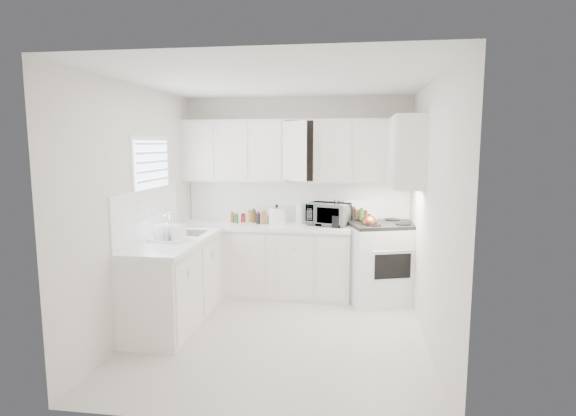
% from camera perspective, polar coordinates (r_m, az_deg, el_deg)
% --- Properties ---
extents(floor, '(3.20, 3.20, 0.00)m').
position_cam_1_polar(floor, '(5.02, -1.16, -15.41)').
color(floor, beige).
rests_on(floor, ground).
extents(ceiling, '(3.20, 3.20, 0.00)m').
position_cam_1_polar(ceiling, '(4.65, -1.25, 15.49)').
color(ceiling, white).
rests_on(ceiling, ground).
extents(wall_back, '(3.00, 0.00, 3.00)m').
position_cam_1_polar(wall_back, '(6.23, 1.16, 1.58)').
color(wall_back, silver).
rests_on(wall_back, ground).
extents(wall_front, '(3.00, 0.00, 3.00)m').
position_cam_1_polar(wall_front, '(3.12, -5.94, -4.84)').
color(wall_front, silver).
rests_on(wall_front, ground).
extents(wall_left, '(0.00, 3.20, 3.20)m').
position_cam_1_polar(wall_left, '(5.12, -18.02, -0.19)').
color(wall_left, silver).
rests_on(wall_left, ground).
extents(wall_right, '(0.00, 3.20, 3.20)m').
position_cam_1_polar(wall_right, '(4.66, 17.32, -0.91)').
color(wall_right, silver).
rests_on(wall_right, ground).
extents(window_blinds, '(0.06, 0.96, 1.06)m').
position_cam_1_polar(window_blinds, '(5.40, -16.32, 2.95)').
color(window_blinds, white).
rests_on(window_blinds, wall_left).
extents(lower_cabinets_back, '(2.22, 0.60, 0.90)m').
position_cam_1_polar(lower_cabinets_back, '(6.15, -2.84, -6.57)').
color(lower_cabinets_back, silver).
rests_on(lower_cabinets_back, floor).
extents(lower_cabinets_left, '(0.60, 1.60, 0.90)m').
position_cam_1_polar(lower_cabinets_left, '(5.35, -13.76, -9.00)').
color(lower_cabinets_left, silver).
rests_on(lower_cabinets_left, floor).
extents(countertop_back, '(2.24, 0.64, 0.05)m').
position_cam_1_polar(countertop_back, '(6.04, -2.88, -2.22)').
color(countertop_back, white).
rests_on(countertop_back, lower_cabinets_back).
extents(countertop_left, '(0.64, 1.62, 0.05)m').
position_cam_1_polar(countertop_left, '(5.23, -13.83, -4.02)').
color(countertop_left, white).
rests_on(countertop_left, lower_cabinets_left).
extents(backsplash_back, '(2.98, 0.02, 0.55)m').
position_cam_1_polar(backsplash_back, '(6.23, 1.14, 0.89)').
color(backsplash_back, white).
rests_on(backsplash_back, wall_back).
extents(backsplash_left, '(0.02, 1.60, 0.55)m').
position_cam_1_polar(backsplash_left, '(5.30, -16.95, -0.69)').
color(backsplash_left, white).
rests_on(backsplash_left, wall_left).
extents(upper_cabinets_back, '(3.00, 0.33, 0.80)m').
position_cam_1_polar(upper_cabinets_back, '(6.05, 0.97, 3.29)').
color(upper_cabinets_back, silver).
rests_on(upper_cabinets_back, wall_back).
extents(upper_cabinets_right, '(0.33, 0.90, 0.80)m').
position_cam_1_polar(upper_cabinets_right, '(5.42, 14.30, 2.52)').
color(upper_cabinets_right, silver).
rests_on(upper_cabinets_right, wall_right).
extents(sink, '(0.42, 0.38, 0.30)m').
position_cam_1_polar(sink, '(5.53, -12.54, -1.82)').
color(sink, gray).
rests_on(sink, countertop_left).
extents(stove, '(1.01, 0.91, 1.29)m').
position_cam_1_polar(stove, '(5.97, 11.58, -5.23)').
color(stove, white).
rests_on(stove, floor).
extents(tea_kettle, '(0.26, 0.22, 0.22)m').
position_cam_1_polar(tea_kettle, '(5.73, 9.99, -1.64)').
color(tea_kettle, brown).
rests_on(tea_kettle, stove).
extents(frying_pan, '(0.40, 0.53, 0.04)m').
position_cam_1_polar(frying_pan, '(6.08, 13.26, -1.96)').
color(frying_pan, black).
rests_on(frying_pan, stove).
extents(microwave, '(0.58, 0.43, 0.35)m').
position_cam_1_polar(microwave, '(5.95, 5.04, -0.46)').
color(microwave, gray).
rests_on(microwave, countertop_back).
extents(rice_cooker, '(0.26, 0.26, 0.25)m').
position_cam_1_polar(rice_cooker, '(6.06, -1.40, -0.75)').
color(rice_cooker, white).
rests_on(rice_cooker, countertop_back).
extents(paper_towel, '(0.12, 0.12, 0.27)m').
position_cam_1_polar(paper_towel, '(6.09, 1.52, -0.61)').
color(paper_towel, white).
rests_on(paper_towel, countertop_back).
extents(utensil_crock, '(0.14, 0.14, 0.37)m').
position_cam_1_polar(utensil_crock, '(5.77, 5.99, -0.64)').
color(utensil_crock, black).
rests_on(utensil_crock, countertop_back).
extents(dish_rack, '(0.42, 0.35, 0.21)m').
position_cam_1_polar(dish_rack, '(5.12, -14.47, -2.85)').
color(dish_rack, white).
rests_on(dish_rack, countertop_left).
extents(spice_left_0, '(0.06, 0.06, 0.13)m').
position_cam_1_polar(spice_left_0, '(6.25, -6.81, -1.09)').
color(spice_left_0, '#9C5B2A').
rests_on(spice_left_0, countertop_back).
extents(spice_left_1, '(0.06, 0.06, 0.13)m').
position_cam_1_polar(spice_left_1, '(6.15, -6.35, -1.23)').
color(spice_left_1, '#236929').
rests_on(spice_left_1, countertop_back).
extents(spice_left_2, '(0.06, 0.06, 0.13)m').
position_cam_1_polar(spice_left_2, '(6.22, -5.47, -1.12)').
color(spice_left_2, red).
rests_on(spice_left_2, countertop_back).
extents(spice_left_3, '(0.06, 0.06, 0.13)m').
position_cam_1_polar(spice_left_3, '(6.11, -4.98, -1.27)').
color(spice_left_3, gold).
rests_on(spice_left_3, countertop_back).
extents(spice_left_4, '(0.06, 0.06, 0.13)m').
position_cam_1_polar(spice_left_4, '(6.18, -4.12, -1.15)').
color(spice_left_4, brown).
rests_on(spice_left_4, countertop_back).
extents(spice_left_5, '(0.06, 0.06, 0.13)m').
position_cam_1_polar(spice_left_5, '(6.08, -3.61, -1.30)').
color(spice_left_5, black).
rests_on(spice_left_5, countertop_back).
extents(spice_left_6, '(0.06, 0.06, 0.13)m').
position_cam_1_polar(spice_left_6, '(6.15, -2.75, -1.18)').
color(spice_left_6, '#9C5B2A').
rests_on(spice_left_6, countertop_back).
extents(spice_left_7, '(0.06, 0.06, 0.13)m').
position_cam_1_polar(spice_left_7, '(6.05, -2.21, -1.33)').
color(spice_left_7, '#236929').
rests_on(spice_left_7, countertop_back).
extents(sauce_right_0, '(0.06, 0.06, 0.19)m').
position_cam_1_polar(sauce_right_0, '(6.08, 6.42, -1.04)').
color(sauce_right_0, red).
rests_on(sauce_right_0, countertop_back).
extents(sauce_right_1, '(0.06, 0.06, 0.19)m').
position_cam_1_polar(sauce_right_1, '(6.02, 6.93, -1.14)').
color(sauce_right_1, gold).
rests_on(sauce_right_1, countertop_back).
extents(sauce_right_2, '(0.06, 0.06, 0.19)m').
position_cam_1_polar(sauce_right_2, '(6.08, 7.46, -1.06)').
color(sauce_right_2, brown).
rests_on(sauce_right_2, countertop_back).
extents(sauce_right_3, '(0.06, 0.06, 0.19)m').
position_cam_1_polar(sauce_right_3, '(6.02, 7.98, -1.16)').
color(sauce_right_3, black).
rests_on(sauce_right_3, countertop_back).
extents(sauce_right_4, '(0.06, 0.06, 0.19)m').
position_cam_1_polar(sauce_right_4, '(6.08, 8.49, -1.08)').
color(sauce_right_4, '#9C5B2A').
rests_on(sauce_right_4, countertop_back).
extents(sauce_right_5, '(0.06, 0.06, 0.19)m').
position_cam_1_polar(sauce_right_5, '(6.02, 9.02, -1.18)').
color(sauce_right_5, '#236929').
rests_on(sauce_right_5, countertop_back).
extents(sauce_right_6, '(0.06, 0.06, 0.19)m').
position_cam_1_polar(sauce_right_6, '(6.08, 9.53, -1.10)').
color(sauce_right_6, red).
rests_on(sauce_right_6, countertop_back).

